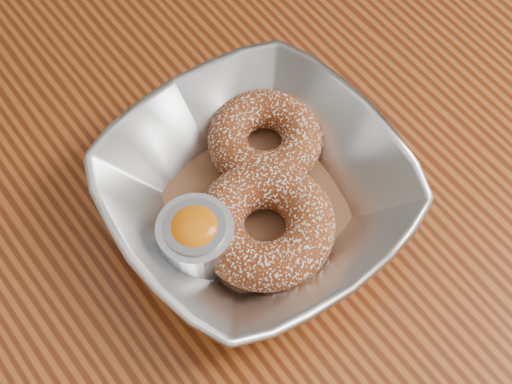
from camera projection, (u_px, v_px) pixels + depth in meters
table at (288, 225)px, 0.73m from camera, size 1.20×0.80×0.75m
serving_bowl at (256, 193)px, 0.60m from camera, size 0.23×0.23×0.06m
parchment at (256, 205)px, 0.62m from camera, size 0.19×0.19×0.00m
donut_back at (265, 139)px, 0.63m from camera, size 0.11×0.11×0.03m
donut_front at (265, 225)px, 0.59m from camera, size 0.15×0.15×0.04m
ramekin at (196, 238)px, 0.57m from camera, size 0.06×0.06×0.05m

